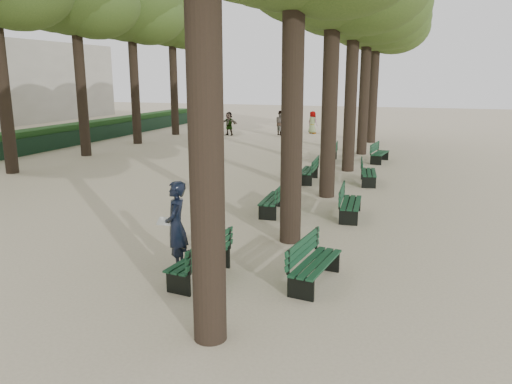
% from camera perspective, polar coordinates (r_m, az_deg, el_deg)
% --- Properties ---
extents(ground, '(120.00, 120.00, 0.00)m').
position_cam_1_polar(ground, '(10.45, -8.45, -9.77)').
color(ground, '#C5B595').
rests_on(ground, ground).
extents(tree_central_4, '(6.00, 6.00, 9.95)m').
position_cam_1_polar(tree_central_4, '(26.96, 12.75, 20.54)').
color(tree_central_4, '#33261C').
rests_on(tree_central_4, ground).
extents(tree_central_5, '(6.00, 6.00, 9.95)m').
position_cam_1_polar(tree_central_5, '(31.90, 13.73, 19.30)').
color(tree_central_5, '#33261C').
rests_on(tree_central_5, ground).
extents(tree_far_4, '(6.00, 6.00, 10.45)m').
position_cam_1_polar(tree_far_4, '(31.50, -14.18, 20.26)').
color(tree_far_4, '#33261C').
rests_on(tree_far_4, ground).
extents(tree_far_5, '(6.00, 6.00, 10.45)m').
position_cam_1_polar(tree_far_5, '(35.82, -9.67, 19.56)').
color(tree_far_5, '#33261C').
rests_on(tree_far_5, ground).
extents(bench_left_0, '(0.78, 1.86, 0.92)m').
position_cam_1_polar(bench_left_0, '(10.27, -6.43, -8.49)').
color(bench_left_0, black).
rests_on(bench_left_0, ground).
extents(bench_left_1, '(0.66, 1.83, 0.92)m').
position_cam_1_polar(bench_left_1, '(15.01, 2.03, -1.41)').
color(bench_left_1, black).
rests_on(bench_left_1, ground).
extents(bench_left_2, '(0.68, 1.83, 0.92)m').
position_cam_1_polar(bench_left_2, '(19.56, 6.00, 1.96)').
color(bench_left_2, black).
rests_on(bench_left_2, ground).
extents(bench_left_3, '(0.76, 1.85, 0.92)m').
position_cam_1_polar(bench_left_3, '(24.30, 8.50, 4.08)').
color(bench_left_3, black).
rests_on(bench_left_3, ground).
extents(bench_right_0, '(0.81, 1.86, 0.92)m').
position_cam_1_polar(bench_right_0, '(10.06, 6.78, -8.97)').
color(bench_right_0, black).
rests_on(bench_right_0, ground).
extents(bench_right_1, '(0.70, 1.84, 0.92)m').
position_cam_1_polar(bench_right_1, '(14.78, 10.74, -1.88)').
color(bench_right_1, black).
rests_on(bench_right_1, ground).
extents(bench_right_2, '(0.80, 1.86, 0.92)m').
position_cam_1_polar(bench_right_2, '(19.55, 12.72, 1.70)').
color(bench_right_2, black).
rests_on(bench_right_2, ground).
extents(bench_right_3, '(0.81, 1.86, 0.92)m').
position_cam_1_polar(bench_right_3, '(24.58, 13.96, 3.94)').
color(bench_right_3, black).
rests_on(bench_right_3, ground).
extents(man_with_map, '(0.73, 0.85, 1.93)m').
position_cam_1_polar(man_with_map, '(10.62, -9.11, -3.88)').
color(man_with_map, black).
rests_on(man_with_map, ground).
extents(pedestrian_e, '(1.54, 0.65, 1.62)m').
position_cam_1_polar(pedestrian_e, '(34.87, -3.11, 7.82)').
color(pedestrian_e, '#262628').
rests_on(pedestrian_e, ground).
extents(pedestrian_d, '(0.83, 0.64, 1.59)m').
position_cam_1_polar(pedestrian_d, '(36.11, 6.48, 7.91)').
color(pedestrian_d, '#262628').
rests_on(pedestrian_d, ground).
extents(pedestrian_a, '(0.83, 0.81, 1.69)m').
position_cam_1_polar(pedestrian_a, '(34.96, 2.83, 7.90)').
color(pedestrian_a, '#262628').
rests_on(pedestrian_a, ground).
extents(fence, '(0.08, 42.00, 0.90)m').
position_cam_1_polar(fence, '(27.80, -26.32, 4.37)').
color(fence, black).
rests_on(fence, ground).
extents(building_far, '(12.00, 16.00, 7.00)m').
position_cam_1_polar(building_far, '(53.74, -26.35, 11.25)').
color(building_far, '#B7B2A3').
rests_on(building_far, ground).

